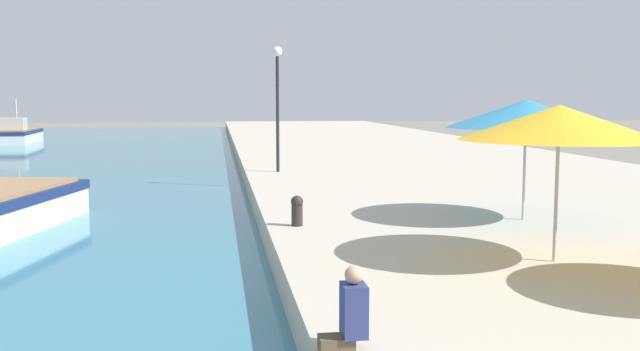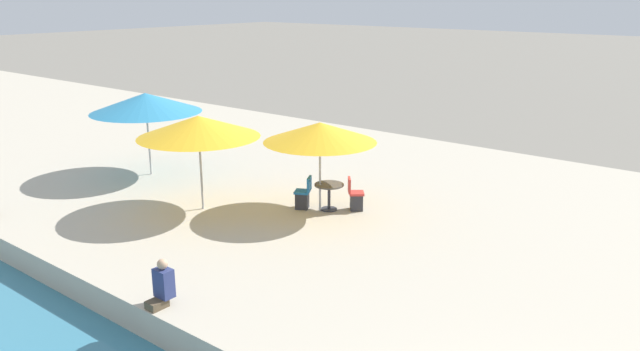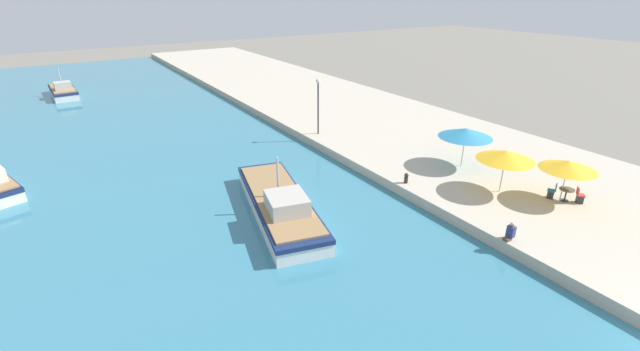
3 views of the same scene
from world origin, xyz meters
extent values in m
cube|color=#BCB29E|center=(8.00, 37.00, 0.33)|extent=(16.00, 90.00, 0.67)
cube|color=silver|center=(-15.66, 55.85, 0.51)|extent=(2.74, 6.94, 0.94)
cube|color=navy|center=(-15.66, 55.85, 0.85)|extent=(2.79, 7.01, 0.25)
cube|color=#99754C|center=(-15.66, 55.85, 1.03)|extent=(2.52, 6.39, 0.10)
cube|color=#B7B2A8|center=(-15.60, 54.65, 1.50)|extent=(1.76, 1.58, 0.84)
cylinder|color=#B7B2A8|center=(-15.66, 55.85, 2.20)|extent=(0.12, 0.12, 2.25)
cylinder|color=#B7B7B7|center=(4.53, 11.42, 1.76)|extent=(0.06, 0.06, 2.18)
cone|color=yellow|center=(4.53, 11.42, 2.98)|extent=(3.29, 3.29, 0.58)
cylinder|color=#B7B7B7|center=(5.75, 15.37, 1.77)|extent=(0.06, 0.06, 2.21)
cone|color=teal|center=(5.75, 15.37, 3.03)|extent=(3.52, 3.52, 0.62)
cube|color=brown|center=(0.23, 7.78, 0.75)|extent=(0.38, 0.28, 0.16)
cube|color=navy|center=(0.42, 7.78, 1.11)|extent=(0.26, 0.36, 0.57)
sphere|color=tan|center=(0.42, 7.78, 1.50)|extent=(0.21, 0.21, 0.21)
cylinder|color=#2D2823|center=(0.65, 15.32, 0.89)|extent=(0.24, 0.24, 0.45)
sphere|color=#2D2823|center=(0.65, 15.32, 1.19)|extent=(0.26, 0.26, 0.26)
cylinder|color=#232328|center=(1.20, 26.49, 2.77)|extent=(0.12, 0.12, 4.20)
sphere|color=white|center=(1.20, 26.49, 5.05)|extent=(0.36, 0.36, 0.36)
camera|label=1|loc=(-1.02, 0.44, 3.39)|focal=40.00mm
camera|label=2|loc=(-6.12, -1.26, 6.40)|focal=35.00mm
camera|label=3|loc=(-16.82, -2.25, 11.92)|focal=24.00mm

